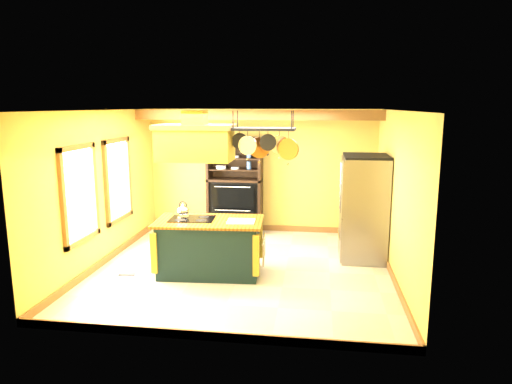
% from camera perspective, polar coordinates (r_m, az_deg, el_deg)
% --- Properties ---
extents(floor, '(5.00, 5.00, 0.00)m').
position_cam_1_polar(floor, '(8.01, -1.63, -9.52)').
color(floor, beige).
rests_on(floor, ground).
extents(ceiling, '(5.00, 5.00, 0.00)m').
position_cam_1_polar(ceiling, '(7.51, -1.74, 10.18)').
color(ceiling, white).
rests_on(ceiling, wall_back).
extents(wall_back, '(5.00, 0.02, 2.70)m').
position_cam_1_polar(wall_back, '(10.09, 0.66, 2.65)').
color(wall_back, gold).
rests_on(wall_back, floor).
extents(wall_front, '(5.00, 0.02, 2.70)m').
position_cam_1_polar(wall_front, '(5.26, -6.19, -5.04)').
color(wall_front, gold).
rests_on(wall_front, floor).
extents(wall_left, '(0.02, 5.00, 2.70)m').
position_cam_1_polar(wall_left, '(8.42, -18.71, 0.45)').
color(wall_left, gold).
rests_on(wall_left, floor).
extents(wall_right, '(0.02, 5.00, 2.70)m').
position_cam_1_polar(wall_right, '(7.65, 17.13, -0.46)').
color(wall_right, gold).
rests_on(wall_right, floor).
extents(ceiling_beam, '(5.00, 0.15, 0.20)m').
position_cam_1_polar(ceiling_beam, '(9.19, 0.05, 9.61)').
color(ceiling_beam, '#96602E').
rests_on(ceiling_beam, ceiling).
extents(window_near, '(0.06, 1.06, 1.56)m').
position_cam_1_polar(window_near, '(7.70, -21.12, -0.26)').
color(window_near, '#96602E').
rests_on(window_near, wall_left).
extents(window_far, '(0.06, 1.06, 1.56)m').
position_cam_1_polar(window_far, '(8.93, -16.83, 1.45)').
color(window_far, '#96602E').
rests_on(window_far, wall_left).
extents(kitchen_island, '(1.82, 1.09, 1.11)m').
position_cam_1_polar(kitchen_island, '(7.68, -5.84, -6.78)').
color(kitchen_island, black).
rests_on(kitchen_island, floor).
extents(range_hood, '(1.25, 0.71, 0.80)m').
position_cam_1_polar(range_hood, '(7.39, -7.60, 6.38)').
color(range_hood, gold).
rests_on(range_hood, ceiling).
extents(pot_rack, '(1.09, 0.50, 0.75)m').
position_cam_1_polar(pot_rack, '(7.17, 1.06, 6.88)').
color(pot_rack, black).
rests_on(pot_rack, ceiling).
extents(refrigerator, '(0.81, 0.96, 1.87)m').
position_cam_1_polar(refrigerator, '(8.50, 13.26, -2.20)').
color(refrigerator, gray).
rests_on(refrigerator, floor).
extents(hutch, '(1.19, 0.54, 2.10)m').
position_cam_1_polar(hutch, '(10.04, -2.60, -0.43)').
color(hutch, black).
rests_on(hutch, floor).
extents(floor_register, '(0.30, 0.18, 0.01)m').
position_cam_1_polar(floor_register, '(8.01, -15.84, -9.91)').
color(floor_register, black).
rests_on(floor_register, floor).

